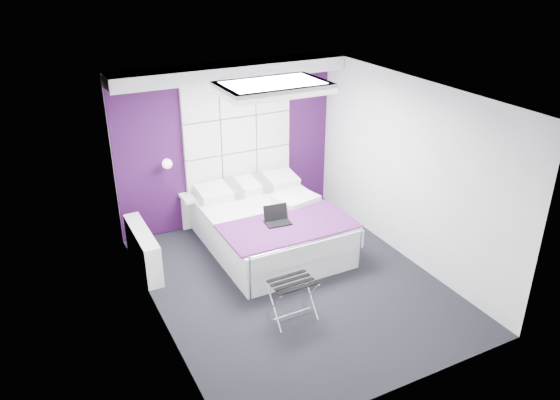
# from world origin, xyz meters

# --- Properties ---
(floor) EXTENTS (4.40, 4.40, 0.00)m
(floor) POSITION_xyz_m (0.00, 0.00, 0.00)
(floor) COLOR black
(floor) RESTS_ON ground
(ceiling) EXTENTS (4.40, 4.40, 0.00)m
(ceiling) POSITION_xyz_m (0.00, 0.00, 2.60)
(ceiling) COLOR white
(ceiling) RESTS_ON wall_back
(wall_back) EXTENTS (3.60, 0.00, 3.60)m
(wall_back) POSITION_xyz_m (0.00, 2.20, 1.30)
(wall_back) COLOR silver
(wall_back) RESTS_ON floor
(wall_left) EXTENTS (0.00, 4.40, 4.40)m
(wall_left) POSITION_xyz_m (-1.80, 0.00, 1.30)
(wall_left) COLOR silver
(wall_left) RESTS_ON floor
(wall_right) EXTENTS (0.00, 4.40, 4.40)m
(wall_right) POSITION_xyz_m (1.80, 0.00, 1.30)
(wall_right) COLOR silver
(wall_right) RESTS_ON floor
(accent_wall) EXTENTS (3.58, 0.02, 2.58)m
(accent_wall) POSITION_xyz_m (0.00, 2.19, 1.30)
(accent_wall) COLOR #320D3A
(accent_wall) RESTS_ON wall_back
(soffit) EXTENTS (3.58, 0.50, 0.20)m
(soffit) POSITION_xyz_m (0.00, 1.95, 2.50)
(soffit) COLOR white
(soffit) RESTS_ON wall_back
(headboard) EXTENTS (1.80, 0.08, 2.30)m
(headboard) POSITION_xyz_m (0.15, 2.14, 1.17)
(headboard) COLOR silver
(headboard) RESTS_ON wall_back
(skylight) EXTENTS (1.36, 0.86, 0.12)m
(skylight) POSITION_xyz_m (0.00, 0.60, 2.55)
(skylight) COLOR white
(skylight) RESTS_ON ceiling
(wall_lamp) EXTENTS (0.15, 0.15, 0.15)m
(wall_lamp) POSITION_xyz_m (-1.05, 2.06, 1.22)
(wall_lamp) COLOR white
(wall_lamp) RESTS_ON wall_back
(radiator) EXTENTS (0.22, 1.20, 0.60)m
(radiator) POSITION_xyz_m (-1.69, 1.30, 0.30)
(radiator) COLOR white
(radiator) RESTS_ON floor
(bed) EXTENTS (1.84, 2.23, 0.78)m
(bed) POSITION_xyz_m (0.16, 1.03, 0.33)
(bed) COLOR white
(bed) RESTS_ON floor
(nightstand) EXTENTS (0.50, 0.39, 0.06)m
(nightstand) POSITION_xyz_m (-0.63, 2.02, 0.61)
(nightstand) COLOR white
(nightstand) RESTS_ON wall_back
(luggage_rack) EXTENTS (0.53, 0.39, 0.52)m
(luggage_rack) POSITION_xyz_m (-0.38, -0.66, 0.26)
(luggage_rack) COLOR silver
(luggage_rack) RESTS_ON floor
(laptop) EXTENTS (0.35, 0.25, 0.25)m
(laptop) POSITION_xyz_m (0.05, 0.62, 0.69)
(laptop) COLOR black
(laptop) RESTS_ON bed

